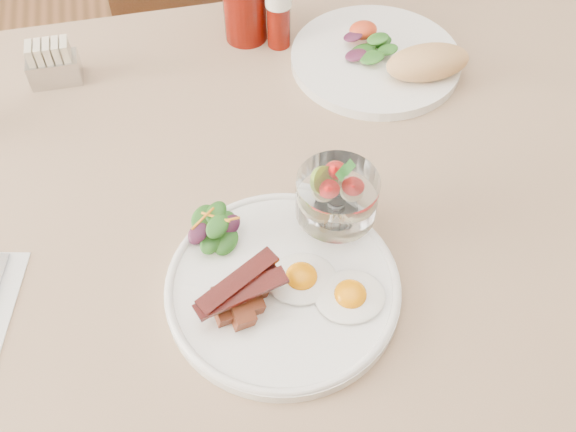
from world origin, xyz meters
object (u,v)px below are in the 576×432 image
Objects in this scene: fruit_cup at (337,197)px; sugar_caddy at (53,65)px; table at (281,224)px; second_plate at (388,58)px; hot_sauce_bottle at (278,7)px; main_plate at (283,287)px; chair_far at (219,33)px.

fruit_cup reaches higher than sugar_caddy.
table is 17.21× the size of sugar_caddy.
fruit_cup is 1.30× the size of sugar_caddy.
second_plate reaches higher than table.
table is 0.35m from hot_sauce_bottle.
sugar_caddy is at bearing 119.92° from main_plate.
hot_sauce_bottle is at bearing 87.95° from fruit_cup.
fruit_cup is at bearing -86.26° from chair_far.
chair_far is 3.32× the size of main_plate.
hot_sauce_bottle is 0.36m from sugar_caddy.
chair_far is at bearing 52.44° from sugar_caddy.
main_plate reaches higher than table.
chair_far reaches higher than second_plate.
sugar_caddy reaches higher than second_plate.
hot_sauce_bottle is at bearing -80.06° from chair_far.
sugar_caddy is (-0.26, 0.45, 0.02)m from main_plate.
table is at bearing -101.92° from hot_sauce_bottle.
sugar_caddy is (-0.36, -0.01, -0.04)m from hot_sauce_bottle.
second_plate is at bearing -32.06° from hot_sauce_bottle.
second_plate is (0.17, 0.30, -0.05)m from fruit_cup.
second_plate is at bearing 43.12° from table.
fruit_cup is at bearing -61.90° from table.
hot_sauce_bottle is (0.01, 0.39, -0.00)m from fruit_cup.
chair_far is 0.47m from hot_sauce_bottle.
fruit_cup is at bearing -119.60° from second_plate.
main_plate is 1.03× the size of second_plate.
fruit_cup is (0.05, -0.76, 0.30)m from chair_far.
fruit_cup is at bearing -47.57° from sugar_caddy.
table is at bearing -136.88° from second_plate.
chair_far is 0.56m from second_plate.
chair_far reaches higher than main_plate.
table is 0.19m from fruit_cup.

